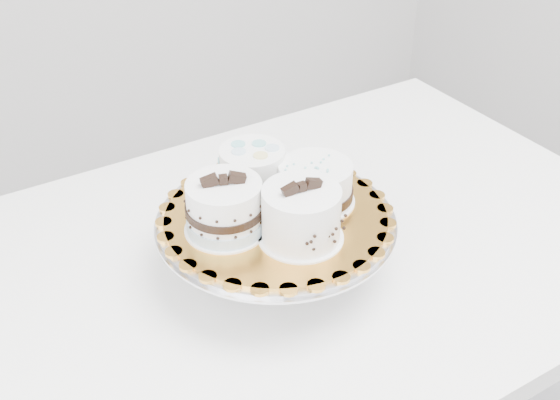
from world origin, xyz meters
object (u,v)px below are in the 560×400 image
cake_board (276,216)px  cake_banded (225,209)px  cake_stand (276,233)px  table (294,282)px  cake_dots (253,170)px  cake_swirl (301,216)px  cake_ribbon (316,185)px

cake_board → cake_banded: 0.09m
cake_board → cake_banded: cake_banded is taller
cake_stand → table: bearing=29.8°
cake_banded → cake_dots: (0.08, 0.07, 0.00)m
cake_board → cake_swirl: cake_swirl is taller
cake_banded → cake_ribbon: (0.15, -0.01, -0.01)m
cake_board → cake_dots: bearing=87.5°
table → cake_dots: bearing=140.3°
cake_dots → cake_ribbon: (0.07, -0.07, -0.01)m
cake_stand → cake_board: cake_board is taller
cake_banded → cake_board: bearing=15.1°
cake_banded → cake_swirl: bearing=-22.9°
cake_board → cake_banded: size_ratio=2.42×
cake_stand → cake_board: size_ratio=1.09×
cake_stand → cake_board: bearing=-33.7°
cake_dots → cake_stand: bearing=-77.7°
table → cake_ribbon: cake_ribbon is taller
cake_board → cake_swirl: size_ratio=2.71×
cake_banded → cake_dots: 0.11m
cake_stand → cake_swirl: 0.10m
cake_stand → cake_dots: cake_dots is taller
cake_stand → cake_board: (0.00, -0.00, 0.03)m
cake_banded → cake_ribbon: bearing=16.5°
cake_banded → table: bearing=29.9°
cake_stand → cake_swirl: cake_swirl is taller
cake_board → cake_ribbon: 0.08m
cake_board → cake_dots: (0.00, 0.07, 0.04)m
cake_stand → cake_ribbon: 0.10m
cake_stand → cake_swirl: size_ratio=2.95×
table → cake_banded: cake_banded is taller
cake_ribbon → cake_stand: bearing=-160.0°
cake_swirl → cake_ribbon: size_ratio=0.85×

